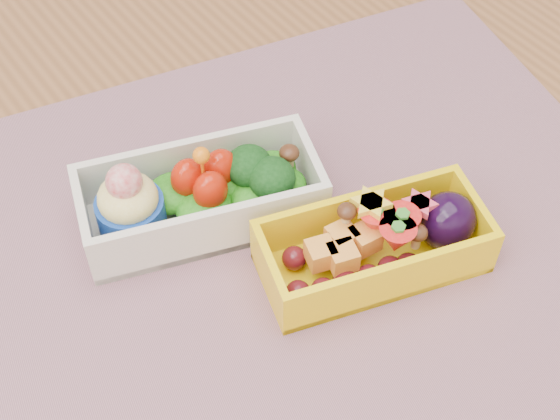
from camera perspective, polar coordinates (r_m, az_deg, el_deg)
table at (r=0.70m, az=-2.21°, el=-7.60°), size 1.20×0.80×0.75m
placemat at (r=0.61m, az=-0.30°, el=-2.89°), size 0.66×0.56×0.00m
bento_white at (r=0.61m, az=-5.65°, el=0.96°), size 0.20×0.13×0.07m
bento_yellow at (r=0.59m, az=6.90°, el=-2.36°), size 0.18×0.12×0.05m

